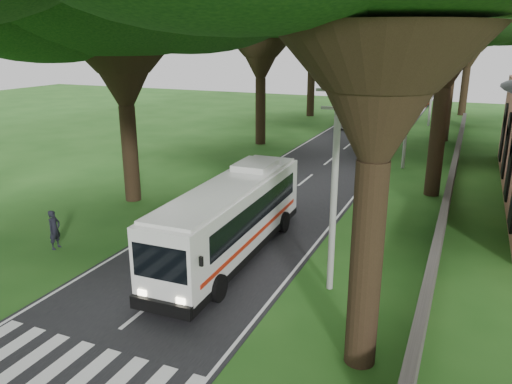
{
  "coord_description": "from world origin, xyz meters",
  "views": [
    {
      "loc": [
        9.7,
        -10.73,
        9.08
      ],
      "look_at": [
        0.85,
        9.71,
        2.2
      ],
      "focal_mm": 35.0,
      "sensor_mm": 36.0,
      "label": 1
    }
  ],
  "objects_px": {
    "pole_far": "(432,87)",
    "distant_car_a": "(349,121)",
    "distant_car_c": "(421,100)",
    "coach_bus": "(232,217)",
    "pole_mid": "(408,111)",
    "distant_car_b": "(363,111)",
    "pole_near": "(335,182)",
    "pedestrian": "(54,230)"
  },
  "relations": [
    {
      "from": "distant_car_a",
      "to": "pole_mid",
      "type": "bearing_deg",
      "value": 132.61
    },
    {
      "from": "coach_bus",
      "to": "distant_car_a",
      "type": "bearing_deg",
      "value": 93.42
    },
    {
      "from": "coach_bus",
      "to": "distant_car_a",
      "type": "distance_m",
      "value": 34.18
    },
    {
      "from": "distant_car_b",
      "to": "pedestrian",
      "type": "relative_size",
      "value": 2.12
    },
    {
      "from": "pole_mid",
      "to": "distant_car_c",
      "type": "distance_m",
      "value": 37.07
    },
    {
      "from": "distant_car_c",
      "to": "coach_bus",
      "type": "bearing_deg",
      "value": 93.04
    },
    {
      "from": "coach_bus",
      "to": "pole_mid",
      "type": "bearing_deg",
      "value": 74.51
    },
    {
      "from": "coach_bus",
      "to": "distant_car_b",
      "type": "height_order",
      "value": "coach_bus"
    },
    {
      "from": "pole_mid",
      "to": "distant_car_c",
      "type": "height_order",
      "value": "pole_mid"
    },
    {
      "from": "pole_near",
      "to": "pole_mid",
      "type": "relative_size",
      "value": 1.0
    },
    {
      "from": "distant_car_a",
      "to": "pole_far",
      "type": "bearing_deg",
      "value": -131.89
    },
    {
      "from": "coach_bus",
      "to": "distant_car_a",
      "type": "xyz_separation_m",
      "value": [
        -2.9,
        34.04,
        -1.05
      ]
    },
    {
      "from": "pole_near",
      "to": "distant_car_c",
      "type": "distance_m",
      "value": 56.99
    },
    {
      "from": "pole_far",
      "to": "distant_car_b",
      "type": "bearing_deg",
      "value": 154.31
    },
    {
      "from": "distant_car_a",
      "to": "pedestrian",
      "type": "bearing_deg",
      "value": 98.73
    },
    {
      "from": "distant_car_b",
      "to": "pedestrian",
      "type": "distance_m",
      "value": 45.25
    },
    {
      "from": "pole_near",
      "to": "pedestrian",
      "type": "xyz_separation_m",
      "value": [
        -12.34,
        -1.24,
        -3.28
      ]
    },
    {
      "from": "pole_far",
      "to": "distant_car_a",
      "type": "bearing_deg",
      "value": -148.02
    },
    {
      "from": "pole_far",
      "to": "distant_car_a",
      "type": "distance_m",
      "value": 9.6
    },
    {
      "from": "pole_mid",
      "to": "distant_car_b",
      "type": "distance_m",
      "value": 25.31
    },
    {
      "from": "distant_car_b",
      "to": "distant_car_a",
      "type": "bearing_deg",
      "value": -95.74
    },
    {
      "from": "pole_near",
      "to": "pedestrian",
      "type": "height_order",
      "value": "pole_near"
    },
    {
      "from": "pole_mid",
      "to": "coach_bus",
      "type": "distance_m",
      "value": 19.52
    },
    {
      "from": "distant_car_b",
      "to": "pole_far",
      "type": "bearing_deg",
      "value": -33.31
    },
    {
      "from": "coach_bus",
      "to": "distant_car_b",
      "type": "xyz_separation_m",
      "value": [
        -3.18,
        42.58,
        -1.12
      ]
    },
    {
      "from": "distant_car_a",
      "to": "distant_car_b",
      "type": "relative_size",
      "value": 1.07
    },
    {
      "from": "pole_mid",
      "to": "distant_car_c",
      "type": "xyz_separation_m",
      "value": [
        -2.5,
        36.83,
        -3.4
      ]
    },
    {
      "from": "pedestrian",
      "to": "distant_car_c",
      "type": "bearing_deg",
      "value": -13.7
    },
    {
      "from": "pedestrian",
      "to": "coach_bus",
      "type": "bearing_deg",
      "value": -76.3
    },
    {
      "from": "distant_car_b",
      "to": "pedestrian",
      "type": "bearing_deg",
      "value": -103.27
    },
    {
      "from": "distant_car_c",
      "to": "pole_near",
      "type": "bearing_deg",
      "value": 97.82
    },
    {
      "from": "pole_near",
      "to": "distant_car_c",
      "type": "bearing_deg",
      "value": 92.52
    },
    {
      "from": "pole_far",
      "to": "pedestrian",
      "type": "relative_size",
      "value": 4.44
    },
    {
      "from": "pole_near",
      "to": "coach_bus",
      "type": "relative_size",
      "value": 0.71
    },
    {
      "from": "distant_car_a",
      "to": "distant_car_c",
      "type": "height_order",
      "value": "distant_car_c"
    },
    {
      "from": "pole_near",
      "to": "distant_car_b",
      "type": "relative_size",
      "value": 2.09
    },
    {
      "from": "distant_car_c",
      "to": "pedestrian",
      "type": "height_order",
      "value": "pedestrian"
    },
    {
      "from": "pole_near",
      "to": "pole_far",
      "type": "height_order",
      "value": "same"
    },
    {
      "from": "pole_mid",
      "to": "distant_car_b",
      "type": "bearing_deg",
      "value": 108.32
    },
    {
      "from": "pole_far",
      "to": "pedestrian",
      "type": "height_order",
      "value": "pole_far"
    },
    {
      "from": "pole_near",
      "to": "pedestrian",
      "type": "bearing_deg",
      "value": -174.27
    },
    {
      "from": "coach_bus",
      "to": "distant_car_a",
      "type": "height_order",
      "value": "coach_bus"
    }
  ]
}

